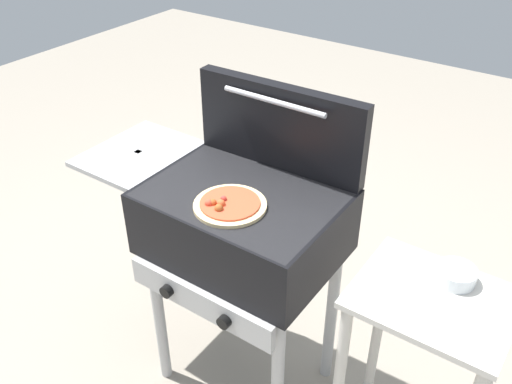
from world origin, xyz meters
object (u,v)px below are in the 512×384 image
(grill, at_px, (240,227))
(topping_bowl_near, at_px, (456,275))
(pizza_pepperoni, at_px, (229,205))
(prep_table, at_px, (421,353))

(grill, bearing_deg, topping_bowl_near, 8.20)
(pizza_pepperoni, bearing_deg, grill, 106.40)
(grill, xyz_separation_m, topping_bowl_near, (0.70, 0.10, 0.06))
(grill, distance_m, pizza_pepperoni, 0.18)
(pizza_pepperoni, relative_size, prep_table, 0.29)
(grill, xyz_separation_m, prep_table, (0.67, 0.00, -0.19))
(prep_table, relative_size, topping_bowl_near, 6.82)
(topping_bowl_near, bearing_deg, grill, -171.80)
(grill, bearing_deg, prep_table, 0.37)
(pizza_pepperoni, bearing_deg, prep_table, 8.34)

